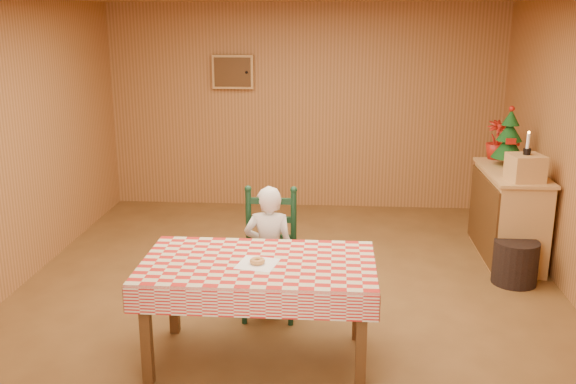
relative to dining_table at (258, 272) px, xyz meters
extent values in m
plane|color=brown|center=(0.12, 0.99, -0.69)|extent=(6.00, 6.00, 0.00)
cube|color=#A76E3C|center=(0.12, 3.99, 0.61)|extent=(5.00, 0.10, 2.60)
cube|color=tan|center=(-0.78, 3.93, 1.06)|extent=(0.52, 0.08, 0.42)
cube|color=#533216|center=(-0.78, 3.89, 1.06)|extent=(0.46, 0.02, 0.36)
sphere|color=black|center=(-0.60, 3.87, 1.06)|extent=(0.04, 0.04, 0.04)
cube|color=#533216|center=(0.00, 0.00, 0.03)|extent=(1.60, 0.90, 0.06)
cube|color=#533216|center=(-0.72, -0.37, -0.34)|extent=(0.07, 0.07, 0.69)
cube|color=#533216|center=(0.72, -0.37, -0.34)|extent=(0.07, 0.07, 0.69)
cube|color=#533216|center=(-0.72, 0.37, -0.34)|extent=(0.07, 0.07, 0.69)
cube|color=#533216|center=(0.72, 0.37, -0.34)|extent=(0.07, 0.07, 0.69)
cube|color=#AE1D17|center=(0.00, 0.00, 0.07)|extent=(1.64, 0.94, 0.02)
cube|color=#AE1D17|center=(0.00, -0.47, -0.03)|extent=(1.64, 0.02, 0.18)
cube|color=#AE1D17|center=(0.00, 0.47, -0.03)|extent=(1.64, 0.02, 0.18)
cube|color=#2E5E2B|center=(-0.82, 0.00, -0.03)|extent=(0.02, 0.94, 0.18)
cube|color=#2E5E2B|center=(0.82, 0.00, -0.03)|extent=(0.02, 0.94, 0.18)
cube|color=black|center=(0.00, 0.73, -0.26)|extent=(0.44, 0.40, 0.04)
cylinder|color=black|center=(-0.19, 0.56, -0.48)|extent=(0.04, 0.04, 0.41)
cylinder|color=black|center=(0.19, 0.56, -0.48)|extent=(0.04, 0.04, 0.41)
cylinder|color=black|center=(-0.19, 0.90, -0.48)|extent=(0.04, 0.04, 0.41)
cylinder|color=black|center=(0.19, 0.90, -0.48)|extent=(0.04, 0.04, 0.41)
cylinder|color=black|center=(-0.19, 0.90, 0.06)|extent=(0.05, 0.05, 0.60)
sphere|color=black|center=(-0.19, 0.90, 0.36)|extent=(0.06, 0.06, 0.06)
cylinder|color=black|center=(0.19, 0.90, 0.06)|extent=(0.05, 0.05, 0.60)
sphere|color=black|center=(0.19, 0.90, 0.36)|extent=(0.06, 0.06, 0.06)
cube|color=black|center=(0.00, 0.90, -0.06)|extent=(0.38, 0.03, 0.05)
cube|color=black|center=(0.00, 0.90, 0.10)|extent=(0.38, 0.03, 0.05)
cube|color=black|center=(0.00, 0.90, 0.26)|extent=(0.38, 0.03, 0.05)
imported|color=silver|center=(0.00, 0.73, -0.13)|extent=(0.41, 0.27, 1.12)
cube|color=white|center=(0.00, -0.05, 0.08)|extent=(0.31, 0.31, 0.00)
torus|color=#BA8243|center=(0.00, -0.05, 0.10)|extent=(0.14, 0.14, 0.04)
cube|color=tan|center=(2.32, 2.24, -0.24)|extent=(0.50, 1.20, 0.90)
cube|color=tan|center=(2.32, 2.24, 0.23)|extent=(0.54, 1.24, 0.03)
cube|color=#533216|center=(2.06, 2.24, -0.24)|extent=(0.02, 1.20, 0.80)
cube|color=tan|center=(2.32, 1.84, 0.37)|extent=(0.34, 0.34, 0.25)
cylinder|color=#533216|center=(2.32, 2.49, 0.28)|extent=(0.04, 0.04, 0.08)
cone|color=#0C3711|center=(2.32, 2.49, 0.44)|extent=(0.34, 0.34, 0.24)
cone|color=#0C3711|center=(2.32, 2.49, 0.60)|extent=(0.26, 0.26, 0.20)
cone|color=#0C3711|center=(2.32, 2.49, 0.74)|extent=(0.18, 0.18, 0.16)
sphere|color=#9B180E|center=(2.32, 2.49, 0.83)|extent=(0.06, 0.06, 0.06)
cube|color=#9B180E|center=(2.30, 2.34, 0.52)|extent=(0.10, 0.02, 0.06)
sphere|color=#9B180E|center=(2.40, 2.43, 0.47)|extent=(0.04, 0.04, 0.04)
sphere|color=#9B180E|center=(2.25, 2.54, 0.54)|extent=(0.04, 0.04, 0.04)
sphere|color=#9B180E|center=(2.36, 2.58, 0.64)|extent=(0.04, 0.04, 0.04)
imported|color=#9B180E|center=(2.27, 2.79, 0.45)|extent=(0.28, 0.28, 0.42)
cylinder|color=black|center=(2.32, 1.84, 0.52)|extent=(0.07, 0.07, 0.06)
cylinder|color=white|center=(2.32, 1.84, 0.62)|extent=(0.03, 0.03, 0.14)
sphere|color=orange|center=(2.32, 1.84, 0.70)|extent=(0.02, 0.02, 0.02)
cylinder|color=black|center=(2.23, 1.56, -0.48)|extent=(0.51, 0.51, 0.41)
camera|label=1|loc=(0.52, -4.19, 1.75)|focal=40.00mm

